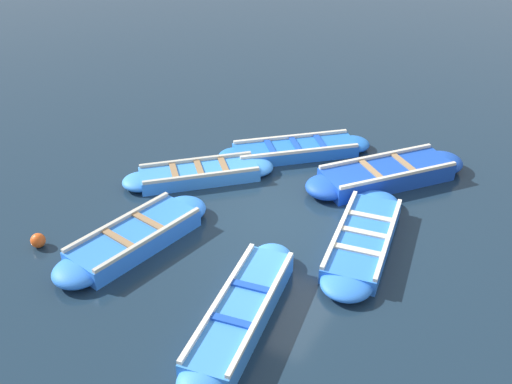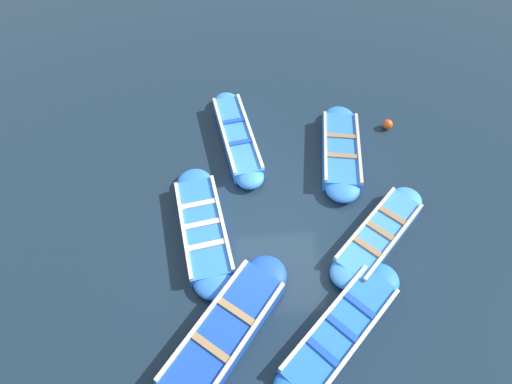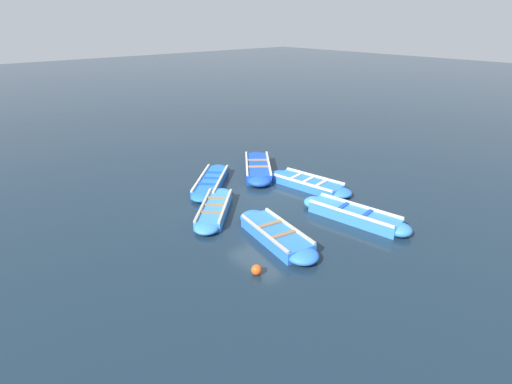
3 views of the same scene
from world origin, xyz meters
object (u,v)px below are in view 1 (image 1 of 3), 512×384
(boat_tucked, at_px, (363,239))
(buoy_orange_near, at_px, (38,240))
(boat_broadside, at_px, (241,312))
(boat_inner_gap, at_px, (199,174))
(boat_stern_in, at_px, (387,174))
(boat_drifting, at_px, (295,150))
(boat_mid_row, at_px, (135,238))

(boat_tucked, height_order, buoy_orange_near, boat_tucked)
(boat_broadside, bearing_deg, boat_inner_gap, 42.46)
(boat_broadside, distance_m, buoy_orange_near, 4.46)
(boat_stern_in, bearing_deg, boat_broadside, 174.11)
(boat_inner_gap, bearing_deg, boat_drifting, -32.56)
(boat_mid_row, height_order, boat_broadside, boat_broadside)
(boat_drifting, height_order, boat_broadside, boat_broadside)
(boat_inner_gap, height_order, boat_mid_row, boat_mid_row)
(boat_stern_in, height_order, buoy_orange_near, boat_stern_in)
(boat_tucked, xyz_separation_m, boat_mid_row, (-2.16, 3.83, 0.03))
(boat_mid_row, distance_m, buoy_orange_near, 1.86)
(boat_drifting, height_order, boat_mid_row, boat_mid_row)
(boat_inner_gap, xyz_separation_m, boat_stern_in, (2.01, -3.76, 0.05))
(boat_drifting, height_order, buoy_orange_near, boat_drifting)
(boat_inner_gap, height_order, boat_tucked, boat_tucked)
(buoy_orange_near, bearing_deg, boat_tucked, -60.36)
(boat_stern_in, xyz_separation_m, boat_mid_row, (-4.73, 3.41, -0.02))
(boat_drifting, height_order, boat_tucked, boat_tucked)
(boat_drifting, xyz_separation_m, boat_stern_in, (-0.15, -2.38, 0.06))
(boat_inner_gap, xyz_separation_m, buoy_orange_near, (-3.65, 1.27, -0.01))
(boat_stern_in, bearing_deg, boat_inner_gap, 118.19)
(boat_inner_gap, relative_size, buoy_orange_near, 10.65)
(boat_inner_gap, bearing_deg, boat_tucked, -97.56)
(boat_stern_in, relative_size, boat_mid_row, 1.01)
(boat_tucked, distance_m, boat_broadside, 3.09)
(boat_stern_in, distance_m, boat_tucked, 2.60)
(boat_stern_in, distance_m, buoy_orange_near, 7.57)
(boat_drifting, xyz_separation_m, boat_mid_row, (-4.88, 1.03, 0.04))
(boat_inner_gap, height_order, boat_broadside, boat_broadside)
(boat_stern_in, relative_size, boat_tucked, 0.96)
(boat_stern_in, relative_size, boat_broadside, 0.95)
(buoy_orange_near, bearing_deg, boat_drifting, -24.47)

